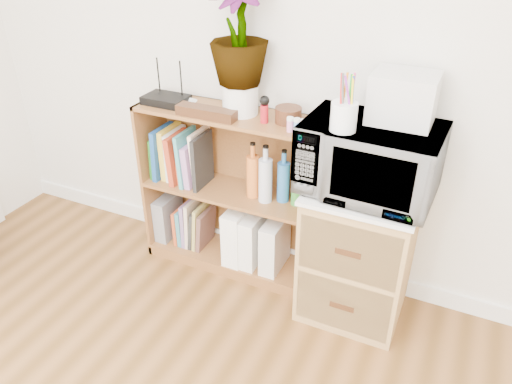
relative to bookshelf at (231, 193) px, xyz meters
The scene contains 21 objects.
skirting_board 0.57m from the bookshelf, 21.80° to the left, with size 4.00×0.02×0.10m, color white.
bookshelf is the anchor object (origin of this frame).
wicker_unit 0.76m from the bookshelf, ahead, with size 0.50×0.45×0.70m, color #9E7542.
microwave 0.86m from the bookshelf, ahead, with size 0.60×0.40×0.33m, color silver.
pen_cup 0.93m from the bookshelf, 17.17° to the right, with size 0.11×0.11×0.12m, color white.
small_appliance 1.08m from the bookshelf, ahead, with size 0.27×0.22×0.21m, color silver.
router 0.61m from the bookshelf, behind, with size 0.23×0.16×0.04m, color black.
white_bowl 0.55m from the bookshelf, behind, with size 0.13×0.13×0.03m, color silver.
plant_pot 0.55m from the bookshelf, 18.39° to the left, with size 0.18×0.18×0.15m, color white.
potted_plant 0.88m from the bookshelf, 18.39° to the left, with size 0.28×0.28×0.51m, color #3C752F.
trinket_box 0.51m from the bookshelf, 123.91° to the right, with size 0.31×0.08×0.05m, color #351D0E.
kokeshi_doll 0.56m from the bookshelf, 10.39° to the right, with size 0.04×0.04×0.09m, color #A6141E.
wooden_bowl 0.60m from the bookshelf, ahead, with size 0.13×0.13×0.07m, color #3C1F10.
paint_jars 0.65m from the bookshelf, 12.59° to the right, with size 0.11×0.04×0.06m, color pink.
file_box 0.51m from the bookshelf, behind, with size 0.08×0.22×0.27m, color gray.
magazine_holder_left 0.25m from the bookshelf, 10.25° to the right, with size 0.10×0.26×0.33m, color white.
magazine_holder_mid 0.29m from the bookshelf, ahead, with size 0.10×0.25×0.31m, color white.
magazine_holder_right 0.38m from the bookshelf, ahead, with size 0.10×0.24×0.30m, color silver.
cookbooks 0.34m from the bookshelf, behind, with size 0.32×0.20×0.31m.
liquor_bottles 0.36m from the bookshelf, ahead, with size 0.45×0.07×0.31m.
lower_books 0.37m from the bookshelf, behind, with size 0.20×0.19×0.30m.
Camera 1 is at (0.78, 0.01, 1.88)m, focal length 35.00 mm.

